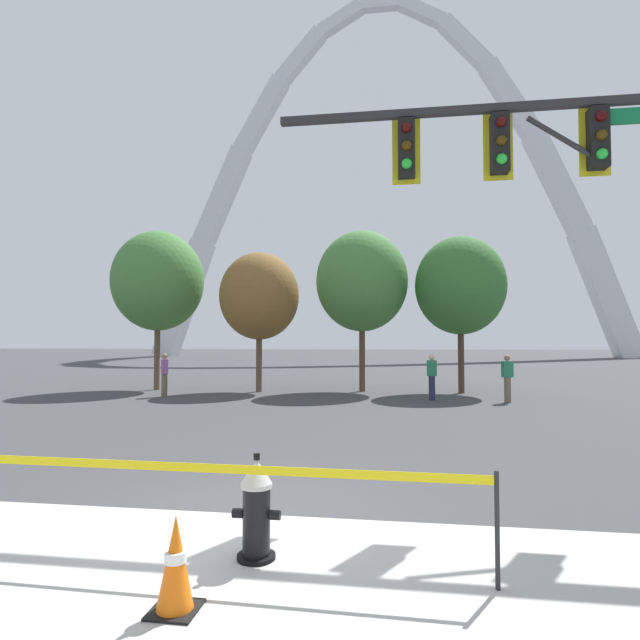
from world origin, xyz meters
TOP-DOWN VIEW (x-y plane):
  - ground_plane at (0.00, 0.00)m, footprint 240.00×240.00m
  - fire_hydrant at (0.41, -1.06)m, footprint 0.46×0.48m
  - caution_tape_barrier at (-0.07, -1.31)m, footprint 5.27×0.14m
  - traffic_cone_by_hydrant at (0.06, -2.06)m, footprint 0.36×0.36m
  - traffic_signal_gantry at (4.36, 2.18)m, footprint 6.42×0.44m
  - monument_arch at (0.00, 60.92)m, footprint 61.98×2.74m
  - tree_far_left at (-8.28, 14.71)m, footprint 3.84×3.84m
  - tree_left_mid at (-3.79, 14.53)m, footprint 3.24×3.24m
  - tree_center_left at (0.35, 15.27)m, footprint 3.76×3.76m
  - tree_center_right at (4.27, 15.16)m, footprint 3.55×3.55m
  - pedestrian_walking_left at (-6.75, 12.20)m, footprint 0.36×0.39m
  - pedestrian_standing_center at (5.40, 12.14)m, footprint 0.38×0.29m
  - pedestrian_walking_right at (2.95, 12.47)m, footprint 0.35×0.22m

SIDE VIEW (x-z plane):
  - ground_plane at x=0.00m, z-range 0.00..0.00m
  - traffic_cone_by_hydrant at x=0.06m, z-range -0.01..0.72m
  - fire_hydrant at x=0.41m, z-range -0.03..0.96m
  - caution_tape_barrier at x=-0.07m, z-range 0.18..1.16m
  - pedestrian_walking_left at x=-6.75m, z-range 0.02..1.61m
  - pedestrian_standing_center at x=5.40m, z-range 0.02..1.61m
  - pedestrian_walking_right at x=2.95m, z-range 0.02..1.61m
  - tree_left_mid at x=-3.79m, z-range 1.04..6.72m
  - tree_center_right at x=4.27m, z-range 1.15..7.37m
  - traffic_signal_gantry at x=4.36m, z-range 1.27..7.27m
  - tree_center_left at x=0.35m, z-range 1.21..7.80m
  - tree_far_left at x=-8.28m, z-range 1.24..7.95m
  - monument_arch at x=0.00m, z-range -2.65..45.09m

